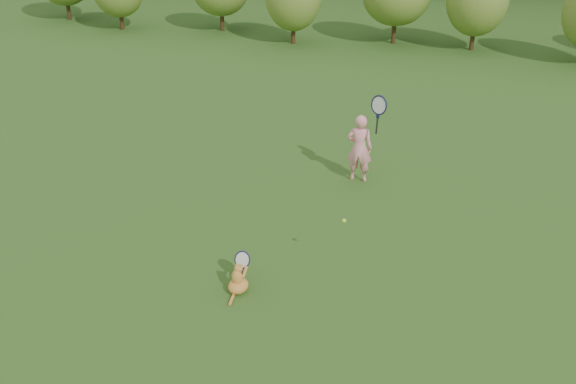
% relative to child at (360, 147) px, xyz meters
% --- Properties ---
extents(ground, '(100.00, 100.00, 0.00)m').
position_rel_child_xyz_m(ground, '(-0.98, -2.93, -0.67)').
color(ground, '#2E4A14').
rests_on(ground, ground).
extents(shrub_row, '(28.00, 3.00, 2.80)m').
position_rel_child_xyz_m(shrub_row, '(-0.98, 10.07, 0.73)').
color(shrub_row, '#5A7524').
rests_on(shrub_row, ground).
extents(child, '(0.72, 0.41, 1.93)m').
position_rel_child_xyz_m(child, '(0.00, 0.00, 0.00)').
color(child, pink).
rests_on(child, ground).
extents(cat, '(0.42, 0.66, 0.60)m').
position_rel_child_xyz_m(cat, '(-1.01, -3.89, -0.44)').
color(cat, orange).
rests_on(cat, ground).
extents(tennis_ball, '(0.06, 0.06, 0.06)m').
position_rel_child_xyz_m(tennis_ball, '(0.29, -3.10, 0.20)').
color(tennis_ball, '#CCDE1A').
rests_on(tennis_ball, ground).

